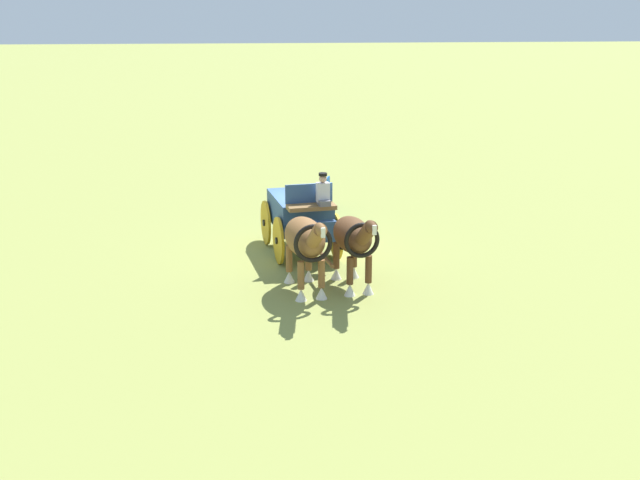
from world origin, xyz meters
The scene contains 5 objects.
ground_plane centered at (0.00, 0.00, 0.00)m, with size 220.00×220.00×0.00m, color olive.
show_wagon centered at (0.15, 0.03, 1.20)m, with size 5.65×2.35×2.74m.
draft_horse_near centered at (3.45, 1.23, 1.38)m, with size 2.98×1.23×2.26m.
draft_horse_off centered at (3.65, -0.06, 1.42)m, with size 3.10×1.32×2.30m.
sponsor_banner centered at (-4.20, 0.95, 0.55)m, with size 3.20×0.06×1.10m, color #1959B2.
Camera 1 is at (24.37, -1.41, 7.62)m, focal length 46.72 mm.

